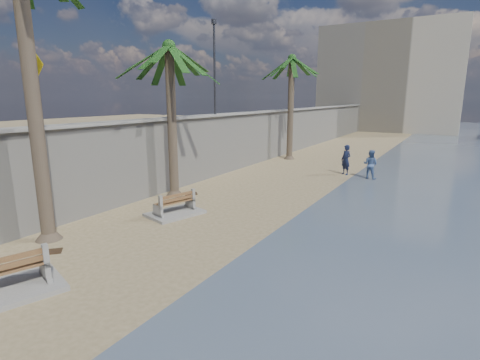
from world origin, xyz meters
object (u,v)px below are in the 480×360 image
at_px(bench_near, 4,277).
at_px(bench_far, 175,205).
at_px(palm_mid, 169,48).
at_px(person_a, 346,158).
at_px(palm_back, 292,60).
at_px(person_b, 370,163).

height_order(bench_near, bench_far, bench_near).
height_order(palm_mid, person_a, palm_mid).
bearing_deg(bench_near, palm_back, 95.49).
xyz_separation_m(bench_near, bench_far, (-0.58, 6.80, -0.05)).
bearing_deg(person_b, bench_far, 71.82).
distance_m(bench_far, palm_mid, 6.97).
relative_size(bench_near, palm_back, 0.34).
bearing_deg(bench_far, bench_near, -85.14).
distance_m(bench_far, person_a, 11.96).
bearing_deg(palm_mid, person_a, 57.94).
bearing_deg(palm_mid, palm_back, 88.03).
bearing_deg(person_a, palm_mid, -92.03).
relative_size(palm_mid, person_b, 4.15).
relative_size(person_a, person_b, 1.12).
distance_m(bench_far, palm_back, 16.57).
height_order(bench_near, person_b, person_b).
bearing_deg(person_b, person_a, -8.90).
distance_m(palm_mid, person_b, 12.59).
xyz_separation_m(person_a, person_b, (1.51, -0.44, -0.11)).
distance_m(palm_mid, person_a, 12.06).
bearing_deg(bench_near, palm_mid, 105.57).
bearing_deg(person_a, bench_far, -78.04).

